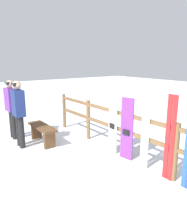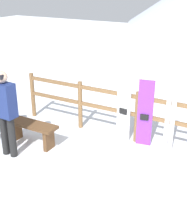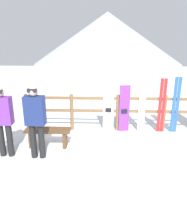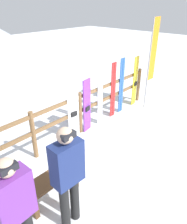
% 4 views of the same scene
% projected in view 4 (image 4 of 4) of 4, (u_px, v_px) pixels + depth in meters
% --- Properties ---
extents(ground_plane, '(40.00, 40.00, 0.00)m').
position_uv_depth(ground_plane, '(136.00, 160.00, 4.79)').
color(ground_plane, white).
extents(fence, '(5.69, 0.10, 1.12)m').
position_uv_depth(fence, '(80.00, 109.00, 5.51)').
color(fence, brown).
rests_on(fence, ground).
extents(bench, '(1.17, 0.36, 0.49)m').
position_uv_depth(bench, '(53.00, 183.00, 3.72)').
color(bench, brown).
rests_on(bench, ground).
extents(person_navy, '(0.45, 0.26, 1.72)m').
position_uv_depth(person_navy, '(68.00, 172.00, 3.02)').
color(person_navy, black).
rests_on(person_navy, ground).
extents(person_purple, '(0.46, 0.26, 1.68)m').
position_uv_depth(person_purple, '(15.00, 207.00, 2.55)').
color(person_purple, black).
rests_on(person_purple, ground).
extents(snowboard_white, '(0.32, 0.08, 1.50)m').
position_uv_depth(snowboard_white, '(73.00, 111.00, 5.26)').
color(snowboard_white, white).
rests_on(snowboard_white, ground).
extents(snowboard_purple, '(0.31, 0.10, 1.42)m').
position_uv_depth(snowboard_purple, '(87.00, 106.00, 5.59)').
color(snowboard_purple, purple).
rests_on(snowboard_purple, ground).
extents(ski_pair_white, '(0.20, 0.02, 1.65)m').
position_uv_depth(ski_pair_white, '(100.00, 96.00, 5.88)').
color(ski_pair_white, white).
rests_on(ski_pair_white, ground).
extents(ski_pair_red, '(0.19, 0.02, 1.63)m').
position_uv_depth(ski_pair_red, '(113.00, 90.00, 6.27)').
color(ski_pair_red, red).
rests_on(ski_pair_red, ground).
extents(ski_pair_blue, '(0.19, 0.02, 1.68)m').
position_uv_depth(ski_pair_blue, '(121.00, 86.00, 6.52)').
color(ski_pair_blue, blue).
rests_on(ski_pair_blue, ground).
extents(snowboard_yellow, '(0.29, 0.08, 1.59)m').
position_uv_depth(snowboard_yellow, '(135.00, 81.00, 7.04)').
color(snowboard_yellow, yellow).
rests_on(snowboard_yellow, ground).
extents(rental_flag, '(0.40, 0.04, 2.72)m').
position_uv_depth(rental_flag, '(152.00, 56.00, 6.53)').
color(rental_flag, '#99999E').
rests_on(rental_flag, ground).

